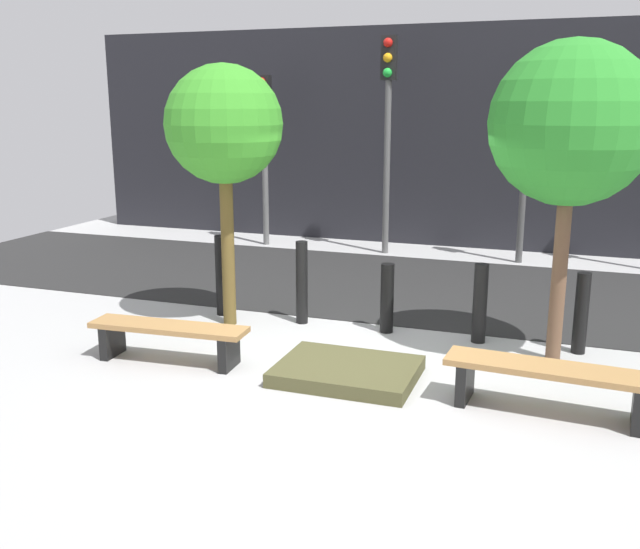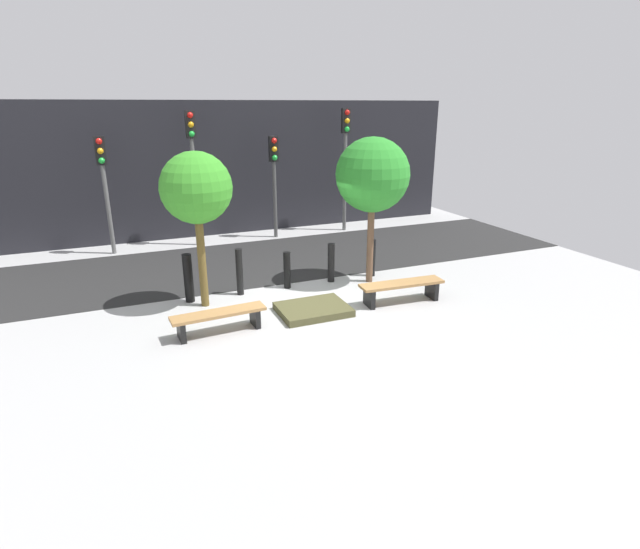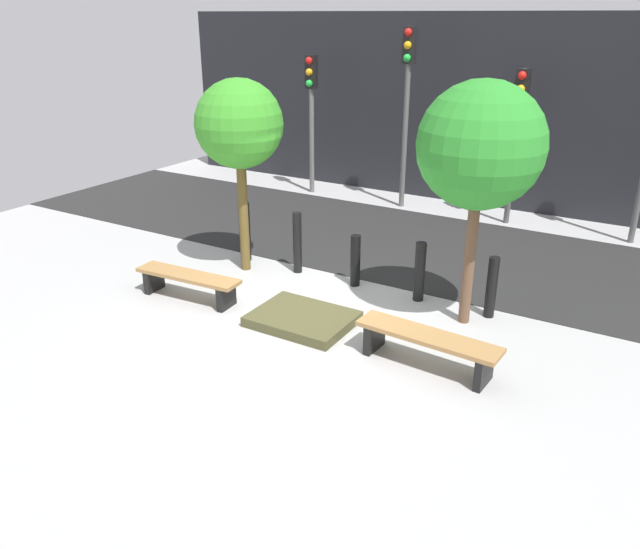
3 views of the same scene
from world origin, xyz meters
TOP-DOWN VIEW (x-y plane):
  - ground_plane at (0.00, 0.00)m, footprint 18.00×18.00m
  - road_strip at (0.00, 3.75)m, footprint 18.00×4.18m
  - building_facade at (0.00, 7.44)m, footprint 16.20×0.50m
  - bench_left at (-2.03, -0.44)m, footprint 1.83×0.52m
  - bench_right at (2.03, -0.44)m, footprint 1.93×0.56m
  - planter_bed at (0.00, -0.24)m, footprint 1.45×1.11m
  - tree_behind_left_bench at (-2.03, 1.05)m, footprint 1.47×1.47m
  - tree_behind_right_bench at (2.03, 1.05)m, footprint 1.73×1.73m
  - bollard_far_left at (-2.29, 1.41)m, footprint 0.20×0.20m
  - bollard_left at (-1.15, 1.41)m, footprint 0.15×0.15m
  - bollard_center at (0.00, 1.41)m, footprint 0.17×0.17m
  - bollard_right at (1.15, 1.41)m, footprint 0.17×0.17m
  - bollard_far_right at (2.29, 1.41)m, footprint 0.16×0.16m
  - traffic_light_west at (-3.76, 6.13)m, footprint 0.28×0.27m
  - traffic_light_mid_west at (-1.25, 6.13)m, footprint 0.28×0.27m
  - traffic_light_mid_east at (1.25, 6.13)m, footprint 0.28×0.27m
  - traffic_light_east at (3.76, 6.13)m, footprint 0.28×0.27m

SIDE VIEW (x-z plane):
  - ground_plane at x=0.00m, z-range 0.00..0.00m
  - road_strip at x=0.00m, z-range 0.00..0.01m
  - planter_bed at x=0.00m, z-range 0.00..0.15m
  - bench_left at x=-2.03m, z-range 0.10..0.53m
  - bench_right at x=2.03m, z-range 0.11..0.57m
  - bollard_center at x=0.00m, z-range 0.00..0.88m
  - bollard_far_right at x=2.29m, z-range 0.00..0.96m
  - bollard_right at x=1.15m, z-range 0.00..0.97m
  - bollard_left at x=-1.15m, z-range 0.00..1.09m
  - bollard_far_left at x=-2.29m, z-range 0.00..1.10m
  - building_facade at x=0.00m, z-range 0.00..4.30m
  - traffic_light_mid_east at x=1.25m, z-range 0.63..3.87m
  - traffic_light_west at x=-3.76m, z-range 0.65..4.00m
  - tree_behind_left_bench at x=-2.03m, z-range 0.89..4.20m
  - tree_behind_right_bench at x=2.03m, z-range 0.86..4.35m
  - traffic_light_mid_west at x=-1.25m, z-range 0.75..4.75m
  - traffic_light_east at x=3.76m, z-range 0.75..4.81m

